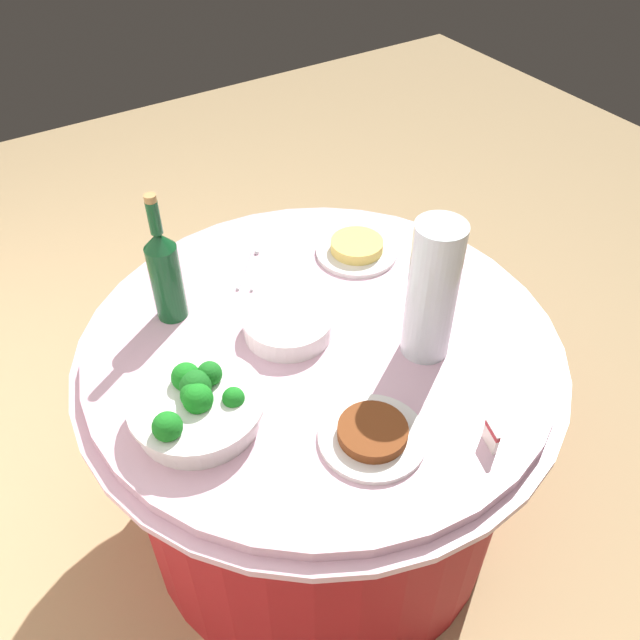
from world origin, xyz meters
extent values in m
plane|color=tan|center=(0.00, 0.00, 0.00)|extent=(6.00, 6.00, 0.00)
cylinder|color=maroon|center=(0.00, 0.00, 0.34)|extent=(1.01, 1.01, 0.69)
cylinder|color=#E0B2C6|center=(0.00, 0.00, 0.70)|extent=(1.16, 1.16, 0.02)
cylinder|color=#E0B2C6|center=(0.00, 0.00, 0.72)|extent=(1.10, 1.10, 0.03)
cylinder|color=white|center=(-0.08, 0.34, 0.77)|extent=(0.26, 0.26, 0.05)
cylinder|color=white|center=(-0.08, 0.34, 0.80)|extent=(0.28, 0.28, 0.01)
sphere|color=#197B1E|center=(-0.12, 0.28, 0.81)|extent=(0.05, 0.05, 0.05)
sphere|color=#19781E|center=(-0.08, 0.35, 0.82)|extent=(0.06, 0.06, 0.06)
sphere|color=#19681E|center=(-0.06, 0.33, 0.82)|extent=(0.07, 0.07, 0.07)
sphere|color=#19791E|center=(-0.13, 0.42, 0.82)|extent=(0.06, 0.06, 0.06)
sphere|color=#197F1E|center=(-0.09, 0.35, 0.82)|extent=(0.06, 0.06, 0.06)
sphere|color=#197D1E|center=(-0.07, 0.34, 0.81)|extent=(0.06, 0.06, 0.06)
sphere|color=#197E1E|center=(-0.02, 0.34, 0.82)|extent=(0.06, 0.06, 0.06)
sphere|color=#196D1E|center=(-0.04, 0.30, 0.82)|extent=(0.05, 0.05, 0.05)
cylinder|color=white|center=(0.05, 0.06, 0.74)|extent=(0.21, 0.21, 0.01)
cylinder|color=white|center=(0.05, 0.06, 0.76)|extent=(0.21, 0.21, 0.01)
cylinder|color=white|center=(0.05, 0.06, 0.77)|extent=(0.21, 0.21, 0.01)
cylinder|color=white|center=(0.05, 0.06, 0.78)|extent=(0.21, 0.21, 0.01)
cylinder|color=white|center=(0.05, 0.06, 0.79)|extent=(0.21, 0.21, 0.01)
cylinder|color=#124721|center=(0.26, 0.26, 0.84)|extent=(0.07, 0.07, 0.20)
cone|color=#124721|center=(0.26, 0.26, 0.96)|extent=(0.07, 0.07, 0.04)
cylinder|color=#124721|center=(0.26, 0.26, 1.02)|extent=(0.03, 0.03, 0.08)
cylinder|color=#B2844C|center=(0.26, 0.26, 1.07)|extent=(0.03, 0.03, 0.02)
cylinder|color=silver|center=(-0.16, -0.18, 0.91)|extent=(0.11, 0.11, 0.34)
sphere|color=#E5B26B|center=(-0.14, -0.18, 0.78)|extent=(0.06, 0.06, 0.06)
sphere|color=#E5B26B|center=(-0.17, -0.16, 0.78)|extent=(0.06, 0.06, 0.06)
sphere|color=#E5B26B|center=(-0.17, -0.20, 0.78)|extent=(0.06, 0.06, 0.06)
sphere|color=#72C64C|center=(-0.15, -0.17, 0.83)|extent=(0.06, 0.06, 0.06)
sphere|color=#72C64C|center=(-0.18, -0.17, 0.83)|extent=(0.06, 0.06, 0.06)
sphere|color=#72C64C|center=(-0.16, -0.20, 0.83)|extent=(0.06, 0.06, 0.06)
sphere|color=red|center=(-0.16, -0.16, 0.89)|extent=(0.06, 0.06, 0.06)
sphere|color=red|center=(-0.18, -0.18, 0.89)|extent=(0.06, 0.06, 0.06)
sphere|color=red|center=(-0.15, -0.20, 0.89)|extent=(0.06, 0.06, 0.06)
sphere|color=#E5B26B|center=(-0.17, -0.16, 0.94)|extent=(0.06, 0.06, 0.06)
sphere|color=#E5B26B|center=(-0.18, -0.19, 0.94)|extent=(0.06, 0.06, 0.06)
sphere|color=#E5B26B|center=(-0.14, -0.19, 0.94)|extent=(0.06, 0.06, 0.06)
cylinder|color=silver|center=(0.29, 0.01, 0.74)|extent=(0.13, 0.11, 0.01)
cylinder|color=silver|center=(0.31, 0.04, 0.74)|extent=(0.13, 0.11, 0.01)
sphere|color=silver|center=(0.36, -0.03, 0.74)|extent=(0.01, 0.01, 0.01)
cylinder|color=white|center=(-0.31, 0.07, 0.75)|extent=(0.22, 0.22, 0.01)
cylinder|color=brown|center=(-0.31, 0.07, 0.76)|extent=(0.14, 0.14, 0.02)
cylinder|color=white|center=(0.22, -0.26, 0.75)|extent=(0.22, 0.22, 0.01)
cylinder|color=#EACC60|center=(0.22, -0.26, 0.77)|extent=(0.14, 0.14, 0.03)
cube|color=white|center=(-0.45, -0.12, 0.77)|extent=(0.05, 0.02, 0.05)
cube|color=maroon|center=(-0.45, -0.12, 0.79)|extent=(0.05, 0.02, 0.01)
camera|label=1|loc=(-0.95, 0.60, 1.82)|focal=37.23mm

